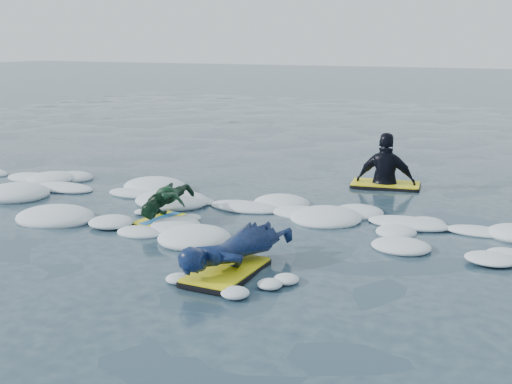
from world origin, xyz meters
TOP-DOWN VIEW (x-y plane):
  - ground at (0.00, 0.00)m, footprint 120.00×120.00m
  - foam_band at (0.00, 1.03)m, footprint 12.00×3.10m
  - prone_woman_unit at (2.29, -1.06)m, footprint 0.99×1.87m
  - prone_child_unit at (0.33, 0.43)m, footprint 0.82×1.36m
  - waiting_rider_unit at (2.74, 4.03)m, footprint 1.35×0.89m

SIDE VIEW (x-z plane):
  - ground at x=0.00m, z-range 0.00..0.00m
  - foam_band at x=0.00m, z-range -0.15..0.15m
  - waiting_rider_unit at x=2.74m, z-range -0.85..1.02m
  - prone_woman_unit at x=2.29m, z-range 0.01..0.47m
  - prone_child_unit at x=0.33m, z-range 0.01..0.51m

